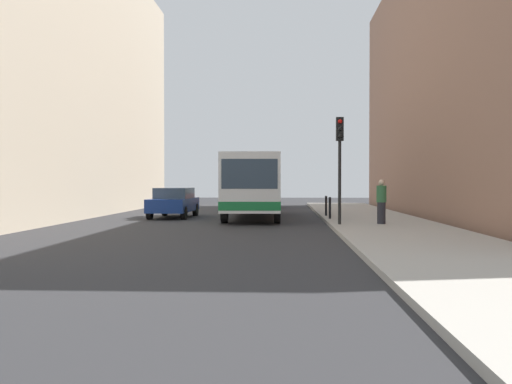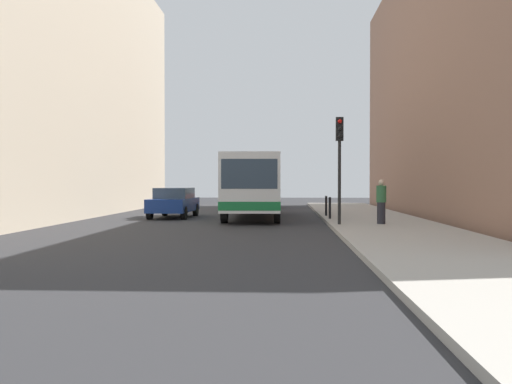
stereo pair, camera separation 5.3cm
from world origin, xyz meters
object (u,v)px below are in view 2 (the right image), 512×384
(bollard_mid, at_px, (326,206))
(pedestrian_near_signal, at_px, (381,202))
(bollard_near, at_px, (330,208))
(traffic_light, at_px, (340,150))
(bus, at_px, (253,183))
(car_behind_bus, at_px, (264,196))
(car_beside_bus, at_px, (174,202))

(bollard_mid, bearing_deg, pedestrian_near_signal, -71.64)
(bollard_near, bearing_deg, traffic_light, -88.27)
(bus, bearing_deg, bollard_near, 137.55)
(bollard_mid, bearing_deg, traffic_light, -88.97)
(pedestrian_near_signal, bearing_deg, bollard_mid, 27.92)
(bus, xyz_separation_m, traffic_light, (3.67, -6.40, 1.28))
(car_behind_bus, height_order, traffic_light, traffic_light)
(bollard_near, bearing_deg, car_behind_bus, 104.44)
(car_behind_bus, relative_size, bollard_near, 4.64)
(pedestrian_near_signal, bearing_deg, bollard_near, 39.67)
(car_beside_bus, bearing_deg, bollard_near, 161.15)
(bus, relative_size, car_behind_bus, 2.51)
(car_beside_bus, xyz_separation_m, bollard_mid, (7.51, -0.51, -0.16))
(car_beside_bus, distance_m, bollard_near, 8.01)
(car_beside_bus, height_order, car_behind_bus, same)
(traffic_light, bearing_deg, pedestrian_near_signal, 10.57)
(bus, height_order, car_behind_bus, bus)
(car_behind_bus, distance_m, traffic_light, 17.16)
(traffic_light, xyz_separation_m, bollard_near, (-0.10, 3.31, -2.38))
(car_beside_bus, bearing_deg, bollard_mid, 177.40)
(car_behind_bus, relative_size, bollard_mid, 4.64)
(bus, distance_m, car_behind_bus, 10.30)
(bus, relative_size, pedestrian_near_signal, 6.46)
(pedestrian_near_signal, bearing_deg, car_beside_bus, 67.65)
(bus, xyz_separation_m, car_behind_bus, (0.13, 10.25, -0.94))
(car_behind_bus, distance_m, bollard_near, 13.78)
(bollard_near, xyz_separation_m, bollard_mid, (0.00, 2.24, 0.00))
(car_behind_bus, xyz_separation_m, bollard_mid, (3.44, -11.10, -0.16))
(car_beside_bus, height_order, bollard_mid, car_beside_bus)
(car_behind_bus, relative_size, traffic_light, 1.08)
(traffic_light, xyz_separation_m, pedestrian_near_signal, (1.64, 0.31, -2.00))
(bus, bearing_deg, car_beside_bus, 3.23)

